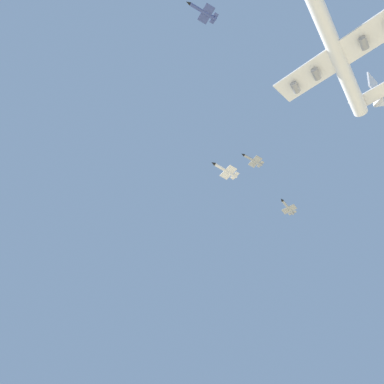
% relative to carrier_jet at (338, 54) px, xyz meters
% --- Properties ---
extents(carrier_jet, '(71.85, 57.29, 23.27)m').
position_rel_carrier_jet_xyz_m(carrier_jet, '(0.00, 0.00, 0.00)').
color(carrier_jet, white).
extents(chase_jet_lead, '(14.21, 10.97, 4.00)m').
position_rel_carrier_jet_xyz_m(chase_jet_lead, '(-31.02, -59.61, -15.26)').
color(chase_jet_lead, silver).
extents(chase_jet_left_wing, '(13.96, 11.40, 4.00)m').
position_rel_carrier_jet_xyz_m(chase_jet_left_wing, '(-58.43, -49.39, 22.15)').
color(chase_jet_left_wing, '#999EA3').
extents(chase_jet_right_wing, '(13.57, 11.99, 4.00)m').
position_rel_carrier_jet_xyz_m(chase_jet_right_wing, '(30.07, -48.53, 17.97)').
color(chase_jet_right_wing, '#38478C').
extents(chase_jet_high_escort, '(15.29, 8.90, 4.00)m').
position_rel_carrier_jet_xyz_m(chase_jet_high_escort, '(-84.31, -37.73, 4.03)').
color(chase_jet_high_escort, '#999EA3').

